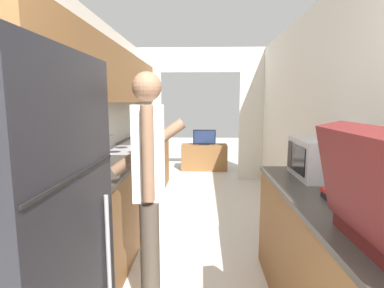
{
  "coord_description": "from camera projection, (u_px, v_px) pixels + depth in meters",
  "views": [
    {
      "loc": [
        0.05,
        -0.42,
        1.51
      ],
      "look_at": [
        -0.07,
        2.95,
        1.02
      ],
      "focal_mm": 28.0,
      "sensor_mm": 36.0,
      "label": 1
    }
  ],
  "objects": [
    {
      "name": "counter_right",
      "position": [
        341.0,
        275.0,
        1.82
      ],
      "size": [
        0.62,
        2.04,
        0.91
      ],
      "color": "brown",
      "rests_on": "ground_plane"
    },
    {
      "name": "tv_cabinet",
      "position": [
        204.0,
        157.0,
        6.63
      ],
      "size": [
        1.0,
        0.42,
        0.56
      ],
      "color": "brown",
      "rests_on": "ground_plane"
    },
    {
      "name": "wall_left",
      "position": [
        82.0,
        104.0,
        2.95
      ],
      "size": [
        0.38,
        7.7,
        2.5
      ],
      "color": "silver",
      "rests_on": "ground_plane"
    },
    {
      "name": "television",
      "position": [
        204.0,
        137.0,
        6.53
      ],
      "size": [
        0.49,
        0.16,
        0.33
      ],
      "color": "black",
      "rests_on": "tv_cabinet"
    },
    {
      "name": "person",
      "position": [
        149.0,
        189.0,
        2.04
      ],
      "size": [
        0.55,
        0.41,
        1.7
      ],
      "rotation": [
        0.0,
        0.0,
        1.73
      ],
      "color": "#4C4238",
      "rests_on": "ground_plane"
    },
    {
      "name": "wall_far_with_doorway",
      "position": [
        200.0,
        106.0,
        5.7
      ],
      "size": [
        2.79,
        0.06,
        2.5
      ],
      "color": "silver",
      "rests_on": "ground_plane"
    },
    {
      "name": "microwave",
      "position": [
        321.0,
        158.0,
        2.34
      ],
      "size": [
        0.39,
        0.51,
        0.31
      ],
      "color": "#B7B7BC",
      "rests_on": "counter_right"
    },
    {
      "name": "book_stack",
      "position": [
        345.0,
        198.0,
        1.78
      ],
      "size": [
        0.22,
        0.27,
        0.05
      ],
      "color": "black",
      "rests_on": "counter_right"
    },
    {
      "name": "counter_left",
      "position": [
        126.0,
        187.0,
        3.71
      ],
      "size": [
        0.62,
        4.1,
        0.91
      ],
      "color": "brown",
      "rests_on": "ground_plane"
    },
    {
      "name": "range_oven",
      "position": [
        129.0,
        184.0,
        3.79
      ],
      "size": [
        0.66,
        0.76,
        1.05
      ],
      "color": "#B7B7BC",
      "rests_on": "ground_plane"
    },
    {
      "name": "wall_right",
      "position": [
        347.0,
        133.0,
        2.44
      ],
      "size": [
        0.06,
        7.7,
        2.5
      ],
      "color": "silver",
      "rests_on": "ground_plane"
    }
  ]
}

